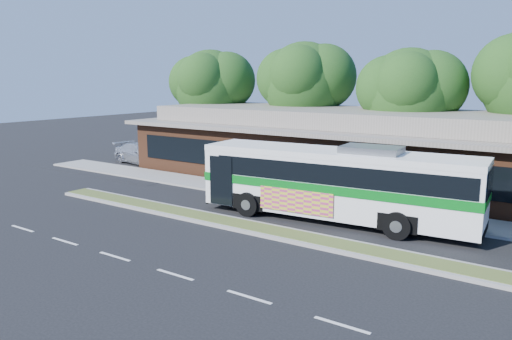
% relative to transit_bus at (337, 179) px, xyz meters
% --- Properties ---
extents(ground, '(120.00, 120.00, 0.00)m').
position_rel_transit_bus_xyz_m(ground, '(-1.60, -3.80, -1.96)').
color(ground, black).
rests_on(ground, ground).
extents(median_strip, '(26.00, 1.10, 0.15)m').
position_rel_transit_bus_xyz_m(median_strip, '(-1.60, -3.20, -1.89)').
color(median_strip, '#415624').
rests_on(median_strip, ground).
extents(sidewalk, '(44.00, 2.60, 0.12)m').
position_rel_transit_bus_xyz_m(sidewalk, '(-1.60, 2.60, -1.90)').
color(sidewalk, gray).
rests_on(sidewalk, ground).
extents(parking_lot, '(14.00, 12.00, 0.01)m').
position_rel_transit_bus_xyz_m(parking_lot, '(-19.60, 6.20, -1.96)').
color(parking_lot, black).
rests_on(parking_lot, ground).
extents(plaza_building, '(33.20, 11.20, 4.45)m').
position_rel_transit_bus_xyz_m(plaza_building, '(-1.60, 9.19, 0.17)').
color(plaza_building, brown).
rests_on(plaza_building, ground).
extents(tree_bg_a, '(6.47, 5.80, 8.63)m').
position_rel_transit_bus_xyz_m(tree_bg_a, '(-16.18, 11.34, 3.91)').
color(tree_bg_a, black).
rests_on(tree_bg_a, ground).
extents(tree_bg_b, '(6.69, 6.00, 9.00)m').
position_rel_transit_bus_xyz_m(tree_bg_b, '(-8.17, 12.34, 4.18)').
color(tree_bg_b, black).
rests_on(tree_bg_b, ground).
extents(tree_bg_c, '(6.24, 5.60, 8.26)m').
position_rel_transit_bus_xyz_m(tree_bg_c, '(-0.20, 11.33, 3.63)').
color(tree_bg_c, black).
rests_on(tree_bg_c, ground).
extents(transit_bus, '(12.73, 3.77, 3.52)m').
position_rel_transit_bus_xyz_m(transit_bus, '(0.00, 0.00, 0.00)').
color(transit_bus, white).
rests_on(transit_bus, ground).
extents(sedan, '(5.60, 2.98, 1.55)m').
position_rel_transit_bus_xyz_m(sedan, '(-18.79, 5.60, -1.19)').
color(sedan, silver).
rests_on(sedan, ground).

